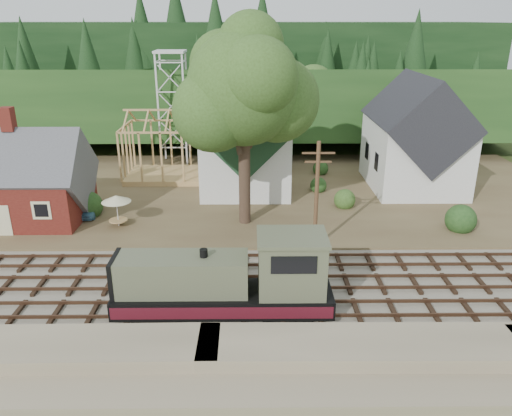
{
  "coord_description": "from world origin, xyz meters",
  "views": [
    {
      "loc": [
        2.54,
        -26.98,
        15.57
      ],
      "look_at": [
        2.85,
        6.0,
        3.0
      ],
      "focal_mm": 35.0,
      "sensor_mm": 36.0,
      "label": 1
    }
  ],
  "objects_px": {
    "car_blue": "(90,208)",
    "car_red": "(428,190)",
    "locomotive": "(231,282)",
    "patio_set": "(116,200)"
  },
  "relations": [
    {
      "from": "locomotive",
      "to": "car_red",
      "type": "xyz_separation_m",
      "value": [
        17.34,
        19.22,
        -1.23
      ]
    },
    {
      "from": "locomotive",
      "to": "car_red",
      "type": "height_order",
      "value": "locomotive"
    },
    {
      "from": "car_blue",
      "to": "car_red",
      "type": "xyz_separation_m",
      "value": [
        29.57,
        4.61,
        -0.01
      ]
    },
    {
      "from": "car_blue",
      "to": "locomotive",
      "type": "bearing_deg",
      "value": -49.03
    },
    {
      "from": "car_blue",
      "to": "car_red",
      "type": "height_order",
      "value": "car_blue"
    },
    {
      "from": "car_red",
      "to": "patio_set",
      "type": "xyz_separation_m",
      "value": [
        -26.68,
        -6.91,
        1.57
      ]
    },
    {
      "from": "car_red",
      "to": "locomotive",
      "type": "bearing_deg",
      "value": 166.98
    },
    {
      "from": "locomotive",
      "to": "patio_set",
      "type": "bearing_deg",
      "value": 127.19
    },
    {
      "from": "car_blue",
      "to": "car_red",
      "type": "relative_size",
      "value": 0.83
    },
    {
      "from": "car_red",
      "to": "patio_set",
      "type": "relative_size",
      "value": 1.61
    }
  ]
}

